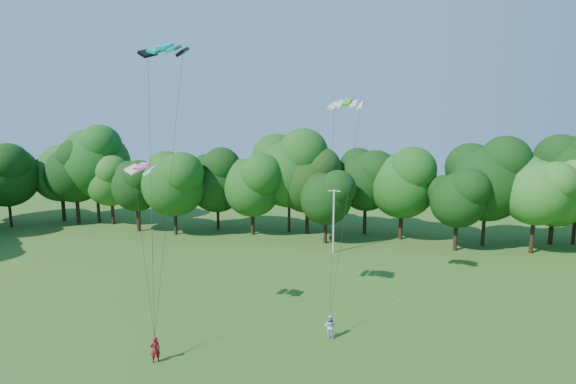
# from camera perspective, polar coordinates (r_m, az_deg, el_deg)

# --- Properties ---
(utility_pole) EXTENTS (1.43, 0.27, 7.16)m
(utility_pole) POSITION_cam_1_polar(r_m,az_deg,el_deg) (50.02, 5.81, -3.55)
(utility_pole) COLOR silver
(utility_pole) RESTS_ON ground
(kite_flyer_left) EXTENTS (0.73, 0.69, 1.68)m
(kite_flyer_left) POSITION_cam_1_polar(r_m,az_deg,el_deg) (30.44, -16.52, -18.62)
(kite_flyer_left) COLOR maroon
(kite_flyer_left) RESTS_ON ground
(kite_flyer_right) EXTENTS (0.89, 0.74, 1.64)m
(kite_flyer_right) POSITION_cam_1_polar(r_m,az_deg,el_deg) (32.26, 5.34, -16.60)
(kite_flyer_right) COLOR #AECAF2
(kite_flyer_right) RESTS_ON ground
(kite_teal) EXTENTS (3.10, 1.50, 0.60)m
(kite_teal) POSITION_cam_1_polar(r_m,az_deg,el_deg) (31.18, -15.38, 17.38)
(kite_teal) COLOR #05A898
(kite_teal) RESTS_ON ground
(kite_green) EXTENTS (2.89, 1.84, 0.63)m
(kite_green) POSITION_cam_1_polar(r_m,az_deg,el_deg) (35.50, 7.50, 11.27)
(kite_green) COLOR green
(kite_green) RESTS_ON ground
(kite_pink) EXTENTS (2.19, 1.30, 0.45)m
(kite_pink) POSITION_cam_1_polar(r_m,az_deg,el_deg) (31.57, -18.09, 3.13)
(kite_pink) COLOR #FF46A3
(kite_pink) RESTS_ON ground
(tree_back_west) EXTENTS (10.53, 10.53, 15.32)m
(tree_back_west) POSITION_cam_1_polar(r_m,az_deg,el_deg) (68.70, -23.34, 4.24)
(tree_back_west) COLOR black
(tree_back_west) RESTS_ON ground
(tree_back_center) EXTENTS (8.91, 8.91, 12.96)m
(tree_back_center) POSITION_cam_1_polar(r_m,az_deg,el_deg) (57.23, 2.48, 2.60)
(tree_back_center) COLOR #2F1E12
(tree_back_center) RESTS_ON ground
(tree_back_east) EXTENTS (8.39, 8.39, 12.21)m
(tree_back_east) POSITION_cam_1_polar(r_m,az_deg,el_deg) (60.88, 30.90, 1.22)
(tree_back_east) COLOR black
(tree_back_east) RESTS_ON ground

